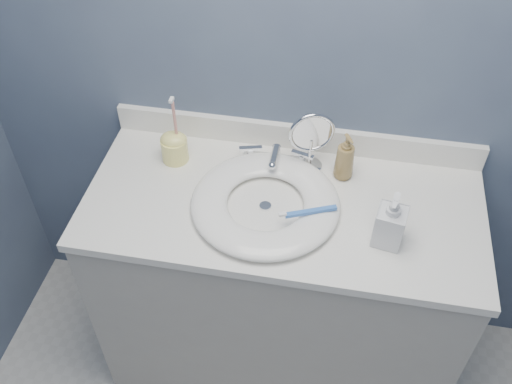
% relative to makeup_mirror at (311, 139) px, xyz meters
% --- Properties ---
extents(back_wall, '(2.20, 0.02, 2.40)m').
position_rel_makeup_mirror_xyz_m(back_wall, '(-0.06, 0.10, 0.20)').
color(back_wall, '#46526A').
rests_on(back_wall, ground).
extents(vanity_cabinet, '(1.20, 0.55, 0.85)m').
position_rel_makeup_mirror_xyz_m(vanity_cabinet, '(-0.06, -0.17, -0.57)').
color(vanity_cabinet, '#B1ADA2').
rests_on(vanity_cabinet, ground).
extents(countertop, '(1.22, 0.57, 0.03)m').
position_rel_makeup_mirror_xyz_m(countertop, '(-0.06, -0.17, -0.13)').
color(countertop, white).
rests_on(countertop, vanity_cabinet).
extents(backsplash, '(1.22, 0.02, 0.09)m').
position_rel_makeup_mirror_xyz_m(backsplash, '(-0.06, 0.09, -0.07)').
color(backsplash, white).
rests_on(backsplash, countertop).
extents(basin, '(0.45, 0.45, 0.04)m').
position_rel_makeup_mirror_xyz_m(basin, '(-0.11, -0.20, -0.10)').
color(basin, white).
rests_on(basin, countertop).
extents(drain, '(0.04, 0.04, 0.01)m').
position_rel_makeup_mirror_xyz_m(drain, '(-0.11, -0.20, -0.11)').
color(drain, silver).
rests_on(drain, countertop).
extents(faucet, '(0.25, 0.13, 0.07)m').
position_rel_makeup_mirror_xyz_m(faucet, '(-0.11, -0.00, -0.09)').
color(faucet, silver).
rests_on(faucet, countertop).
extents(makeup_mirror, '(0.14, 0.08, 0.22)m').
position_rel_makeup_mirror_xyz_m(makeup_mirror, '(0.00, 0.00, 0.00)').
color(makeup_mirror, silver).
rests_on(makeup_mirror, countertop).
extents(soap_bottle_amber, '(0.09, 0.09, 0.16)m').
position_rel_makeup_mirror_xyz_m(soap_bottle_amber, '(0.11, -0.02, -0.04)').
color(soap_bottle_amber, olive).
rests_on(soap_bottle_amber, countertop).
extents(soap_bottle_clear, '(0.09, 0.10, 0.18)m').
position_rel_makeup_mirror_xyz_m(soap_bottle_clear, '(0.25, -0.27, -0.03)').
color(soap_bottle_clear, silver).
rests_on(soap_bottle_clear, countertop).
extents(toothbrush_holder, '(0.09, 0.09, 0.25)m').
position_rel_makeup_mirror_xyz_m(toothbrush_holder, '(-0.44, -0.04, -0.06)').
color(toothbrush_holder, '#FAF07D').
rests_on(toothbrush_holder, countertop).
extents(toothbrush_lying, '(0.17, 0.08, 0.02)m').
position_rel_makeup_mirror_xyz_m(toothbrush_lying, '(0.02, -0.24, -0.07)').
color(toothbrush_lying, '#386FC7').
rests_on(toothbrush_lying, basin).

